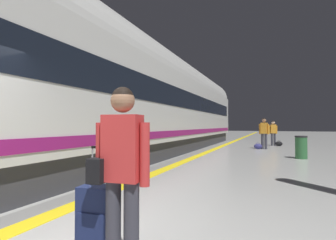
{
  "coord_description": "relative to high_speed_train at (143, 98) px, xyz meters",
  "views": [
    {
      "loc": [
        2.42,
        -1.55,
        1.33
      ],
      "look_at": [
        0.02,
        4.13,
        1.46
      ],
      "focal_mm": 26.84,
      "sensor_mm": 36.0,
      "label": 1
    }
  ],
  "objects": [
    {
      "name": "rolling_suitcase_foreground",
      "position": [
        3.52,
        -7.38,
        -2.11
      ],
      "size": [
        0.41,
        0.28,
        1.12
      ],
      "color": "#19234C",
      "rests_on": "ground"
    },
    {
      "name": "duffel_bag_mid",
      "position": [
        5.42,
        8.12,
        -2.35
      ],
      "size": [
        0.44,
        0.26,
        0.36
      ],
      "color": "black",
      "rests_on": "ground"
    },
    {
      "name": "passenger_mid",
      "position": [
        5.1,
        8.36,
        -1.56
      ],
      "size": [
        0.5,
        0.27,
        1.63
      ],
      "color": "#383842",
      "rests_on": "ground"
    },
    {
      "name": "traveller_foreground",
      "position": [
        3.86,
        -7.49,
        -1.53
      ],
      "size": [
        0.54,
        0.31,
        1.68
      ],
      "color": "#383842",
      "rests_on": "ground"
    },
    {
      "name": "waste_bin",
      "position": [
        6.13,
        1.88,
        -2.04
      ],
      "size": [
        0.46,
        0.46,
        0.91
      ],
      "color": "#2D6638",
      "rests_on": "ground"
    },
    {
      "name": "safety_line_strip",
      "position": [
        2.08,
        2.14,
        -2.5
      ],
      "size": [
        0.36,
        80.0,
        0.01
      ],
      "primitive_type": "cube",
      "color": "yellow",
      "rests_on": "ground"
    },
    {
      "name": "duffel_bag_near",
      "position": [
        4.31,
        5.49,
        -2.35
      ],
      "size": [
        0.44,
        0.26,
        0.36
      ],
      "color": "navy",
      "rests_on": "ground"
    },
    {
      "name": "tactile_edge_band",
      "position": [
        1.76,
        2.14,
        -2.5
      ],
      "size": [
        0.59,
        80.0,
        0.01
      ],
      "primitive_type": "cube",
      "color": "slate",
      "rests_on": "ground"
    },
    {
      "name": "high_speed_train",
      "position": [
        0.0,
        0.0,
        0.0
      ],
      "size": [
        2.94,
        27.39,
        4.97
      ],
      "color": "#38383D",
      "rests_on": "ground"
    },
    {
      "name": "passenger_near",
      "position": [
        4.63,
        5.63,
        -1.49
      ],
      "size": [
        0.54,
        0.26,
        1.74
      ],
      "color": "#383842",
      "rests_on": "ground"
    }
  ]
}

